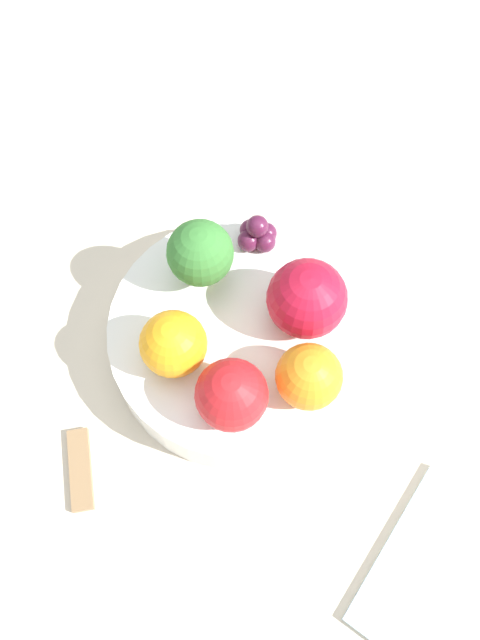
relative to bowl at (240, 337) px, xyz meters
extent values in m
plane|color=gray|center=(0.00, 0.00, -0.04)|extent=(6.00, 6.00, 0.00)
cube|color=beige|center=(0.00, 0.00, -0.03)|extent=(1.20, 1.20, 0.02)
cylinder|color=white|center=(0.00, 0.00, 0.00)|extent=(0.21, 0.21, 0.04)
cylinder|color=#8CB76B|center=(0.00, -0.05, 0.03)|extent=(0.02, 0.02, 0.02)
sphere|color=#387A33|center=(0.00, -0.05, 0.06)|extent=(0.05, 0.05, 0.05)
sphere|color=red|center=(0.04, 0.05, 0.05)|extent=(0.05, 0.05, 0.05)
sphere|color=#B7142D|center=(-0.04, 0.02, 0.05)|extent=(0.06, 0.06, 0.06)
sphere|color=orange|center=(0.05, -0.01, 0.05)|extent=(0.05, 0.05, 0.05)
sphere|color=orange|center=(-0.01, 0.07, 0.05)|extent=(0.05, 0.05, 0.05)
sphere|color=#511938|center=(-0.05, -0.06, 0.03)|extent=(0.02, 0.02, 0.02)
sphere|color=#511938|center=(-0.06, -0.05, 0.03)|extent=(0.02, 0.02, 0.02)
sphere|color=#511938|center=(-0.06, -0.05, 0.03)|extent=(0.02, 0.02, 0.02)
sphere|color=#511938|center=(-0.05, -0.06, 0.03)|extent=(0.02, 0.02, 0.02)
sphere|color=#511938|center=(-0.05, -0.05, 0.04)|extent=(0.02, 0.02, 0.02)
cube|color=silver|center=(-0.02, 0.24, -0.02)|extent=(0.16, 0.15, 0.01)
cube|color=olive|center=(0.16, 0.01, -0.02)|extent=(0.04, 0.06, 0.01)
camera|label=1|loc=(0.12, 0.17, 0.46)|focal=35.00mm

